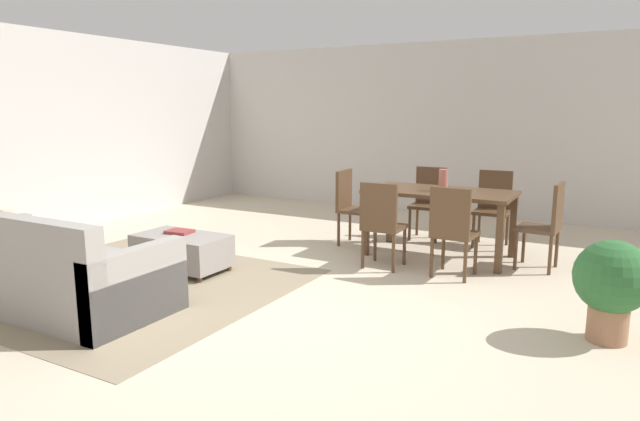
{
  "coord_description": "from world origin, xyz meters",
  "views": [
    {
      "loc": [
        2.42,
        -3.77,
        1.67
      ],
      "look_at": [
        -0.47,
        1.39,
        0.58
      ],
      "focal_mm": 31.25,
      "sensor_mm": 36.0,
      "label": 1
    }
  ],
  "objects_px": {
    "dining_chair_near_left": "(382,220)",
    "ottoman_table": "(182,250)",
    "dining_table": "(440,199)",
    "book_on_ottoman": "(179,232)",
    "dining_chair_far_left": "(429,199)",
    "couch": "(46,273)",
    "dining_chair_far_right": "(493,204)",
    "potted_plant": "(612,283)",
    "dining_chair_head_west": "(351,203)",
    "dining_chair_near_right": "(452,227)",
    "dining_chair_head_east": "(547,221)",
    "vase_centerpiece": "(443,180)"
  },
  "relations": [
    {
      "from": "dining_chair_near_left",
      "to": "ottoman_table",
      "type": "bearing_deg",
      "value": -148.66
    },
    {
      "from": "dining_table",
      "to": "book_on_ottoman",
      "type": "relative_size",
      "value": 6.2
    },
    {
      "from": "dining_chair_far_left",
      "to": "couch",
      "type": "bearing_deg",
      "value": -116.71
    },
    {
      "from": "couch",
      "to": "dining_chair_far_right",
      "type": "xyz_separation_m",
      "value": [
        2.85,
        4.04,
        0.23
      ]
    },
    {
      "from": "book_on_ottoman",
      "to": "potted_plant",
      "type": "height_order",
      "value": "potted_plant"
    },
    {
      "from": "dining_chair_near_left",
      "to": "dining_chair_head_west",
      "type": "bearing_deg",
      "value": 132.62
    },
    {
      "from": "potted_plant",
      "to": "dining_chair_near_left",
      "type": "bearing_deg",
      "value": 157.01
    },
    {
      "from": "dining_chair_far_left",
      "to": "dining_chair_near_right",
      "type": "bearing_deg",
      "value": -64.24
    },
    {
      "from": "dining_table",
      "to": "dining_chair_head_east",
      "type": "distance_m",
      "value": 1.15
    },
    {
      "from": "dining_table",
      "to": "dining_chair_far_left",
      "type": "xyz_separation_m",
      "value": [
        -0.4,
        0.82,
        -0.14
      ]
    },
    {
      "from": "dining_chair_far_left",
      "to": "dining_chair_far_right",
      "type": "bearing_deg",
      "value": -0.23
    },
    {
      "from": "dining_chair_near_right",
      "to": "potted_plant",
      "type": "distance_m",
      "value": 1.72
    },
    {
      "from": "dining_chair_near_right",
      "to": "dining_table",
      "type": "bearing_deg",
      "value": 115.64
    },
    {
      "from": "dining_table",
      "to": "dining_chair_near_left",
      "type": "distance_m",
      "value": 0.89
    },
    {
      "from": "couch",
      "to": "dining_table",
      "type": "xyz_separation_m",
      "value": [
        2.43,
        3.22,
        0.37
      ]
    },
    {
      "from": "potted_plant",
      "to": "dining_chair_head_east",
      "type": "bearing_deg",
      "value": 110.96
    },
    {
      "from": "dining_chair_near_left",
      "to": "vase_centerpiece",
      "type": "height_order",
      "value": "vase_centerpiece"
    },
    {
      "from": "potted_plant",
      "to": "dining_chair_far_right",
      "type": "bearing_deg",
      "value": 118.58
    },
    {
      "from": "dining_chair_near_left",
      "to": "dining_chair_head_east",
      "type": "xyz_separation_m",
      "value": [
        1.51,
        0.8,
        0.0
      ]
    },
    {
      "from": "ottoman_table",
      "to": "dining_chair_near_right",
      "type": "bearing_deg",
      "value": 23.83
    },
    {
      "from": "dining_chair_far_right",
      "to": "book_on_ottoman",
      "type": "height_order",
      "value": "dining_chair_far_right"
    },
    {
      "from": "dining_chair_near_left",
      "to": "dining_chair_far_left",
      "type": "bearing_deg",
      "value": 90.82
    },
    {
      "from": "couch",
      "to": "dining_chair_far_left",
      "type": "bearing_deg",
      "value": 63.29
    },
    {
      "from": "couch",
      "to": "dining_chair_head_east",
      "type": "distance_m",
      "value": 4.81
    },
    {
      "from": "vase_centerpiece",
      "to": "book_on_ottoman",
      "type": "bearing_deg",
      "value": -141.39
    },
    {
      "from": "dining_chair_near_right",
      "to": "book_on_ottoman",
      "type": "distance_m",
      "value": 2.8
    },
    {
      "from": "dining_chair_near_left",
      "to": "dining_chair_far_left",
      "type": "distance_m",
      "value": 1.61
    },
    {
      "from": "dining_table",
      "to": "dining_chair_near_left",
      "type": "bearing_deg",
      "value": -115.2
    },
    {
      "from": "couch",
      "to": "dining_chair_head_west",
      "type": "relative_size",
      "value": 2.38
    },
    {
      "from": "dining_table",
      "to": "couch",
      "type": "bearing_deg",
      "value": -127.03
    },
    {
      "from": "dining_table",
      "to": "book_on_ottoman",
      "type": "bearing_deg",
      "value": -140.61
    },
    {
      "from": "dining_chair_near_right",
      "to": "dining_chair_head_west",
      "type": "xyz_separation_m",
      "value": [
        -1.5,
        0.79,
        0.0
      ]
    },
    {
      "from": "dining_chair_far_right",
      "to": "vase_centerpiece",
      "type": "xyz_separation_m",
      "value": [
        -0.38,
        -0.84,
        0.36
      ]
    },
    {
      "from": "dining_chair_near_right",
      "to": "vase_centerpiece",
      "type": "bearing_deg",
      "value": 114.2
    },
    {
      "from": "dining_chair_far_left",
      "to": "potted_plant",
      "type": "xyz_separation_m",
      "value": [
        2.19,
        -2.53,
        -0.08
      ]
    },
    {
      "from": "dining_chair_far_right",
      "to": "dining_chair_head_west",
      "type": "height_order",
      "value": "same"
    },
    {
      "from": "dining_chair_near_right",
      "to": "dining_chair_far_right",
      "type": "relative_size",
      "value": 1.0
    },
    {
      "from": "dining_chair_far_left",
      "to": "potted_plant",
      "type": "height_order",
      "value": "dining_chair_far_left"
    },
    {
      "from": "ottoman_table",
      "to": "dining_table",
      "type": "relative_size",
      "value": 0.6
    },
    {
      "from": "dining_chair_near_right",
      "to": "potted_plant",
      "type": "height_order",
      "value": "dining_chair_near_right"
    },
    {
      "from": "dining_chair_far_left",
      "to": "dining_chair_far_right",
      "type": "height_order",
      "value": "same"
    },
    {
      "from": "dining_chair_far_left",
      "to": "dining_chair_far_right",
      "type": "relative_size",
      "value": 1.0
    },
    {
      "from": "vase_centerpiece",
      "to": "book_on_ottoman",
      "type": "distance_m",
      "value": 2.93
    },
    {
      "from": "ottoman_table",
      "to": "dining_chair_far_left",
      "type": "height_order",
      "value": "dining_chair_far_left"
    },
    {
      "from": "ottoman_table",
      "to": "dining_chair_far_right",
      "type": "relative_size",
      "value": 1.05
    },
    {
      "from": "dining_table",
      "to": "dining_chair_far_right",
      "type": "relative_size",
      "value": 1.75
    },
    {
      "from": "dining_chair_near_left",
      "to": "dining_chair_far_right",
      "type": "height_order",
      "value": "same"
    },
    {
      "from": "potted_plant",
      "to": "ottoman_table",
      "type": "bearing_deg",
      "value": -177.68
    },
    {
      "from": "couch",
      "to": "dining_chair_near_right",
      "type": "bearing_deg",
      "value": 41.29
    },
    {
      "from": "dining_chair_near_right",
      "to": "vase_centerpiece",
      "type": "height_order",
      "value": "vase_centerpiece"
    }
  ]
}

